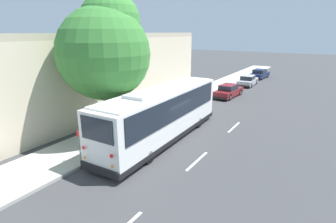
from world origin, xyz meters
name	(u,v)px	position (x,y,z in m)	size (l,w,h in m)	color
ground_plane	(167,139)	(0.00, 0.00, 0.00)	(160.00, 160.00, 0.00)	#3D3D3F
sidewalk_slab	(126,128)	(0.00, 3.42, 0.07)	(80.00, 3.24, 0.15)	#B2AFA8
curb_strip	(146,132)	(0.00, 1.72, 0.07)	(80.00, 0.14, 0.15)	#9D9A94
shuttle_bus	(162,112)	(-0.21, 0.26, 1.79)	(11.05, 2.82, 3.36)	white
parked_sedan_maroon	(228,91)	(12.90, 0.59, 0.60)	(4.48, 1.89, 1.30)	maroon
parked_sedan_silver	(248,81)	(20.09, 0.60, 0.58)	(4.45, 1.78, 1.26)	#A8AAAF
parked_sedan_navy	(259,74)	(26.42, 0.66, 0.59)	(4.54, 2.06, 1.28)	#19234C
street_tree	(105,47)	(-1.52, 3.36, 5.62)	(5.48, 5.48, 8.67)	brown
sign_post_near	(79,146)	(-5.10, 2.04, 0.99)	(0.06, 0.22, 1.64)	gray
sign_post_far	(100,138)	(-3.67, 2.04, 0.89)	(0.06, 0.22, 1.43)	gray
building_backdrop	(77,75)	(1.66, 10.08, 3.01)	(25.70, 8.51, 6.41)	beige
lane_stripe_mid	(197,161)	(-1.69, -2.89, 0.00)	(2.40, 0.14, 0.01)	silver
lane_stripe_ahead	(234,127)	(4.31, -2.89, 0.00)	(2.40, 0.14, 0.01)	silver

